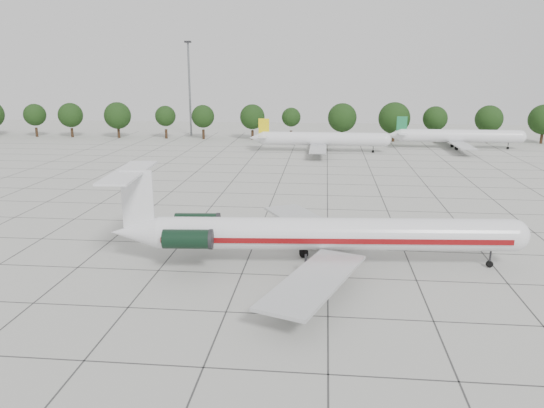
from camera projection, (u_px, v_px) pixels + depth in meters
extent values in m
plane|color=#B3B3AB|center=(253.00, 246.00, 57.18)|extent=(260.00, 260.00, 0.00)
cube|color=#383838|center=(268.00, 210.00, 71.62)|extent=(170.00, 170.00, 0.02)
cylinder|color=silver|center=(335.00, 234.00, 50.59)|extent=(33.87, 5.67, 3.09)
sphere|color=silver|center=(513.00, 235.00, 50.20)|extent=(3.09, 3.09, 3.09)
cone|color=silver|center=(135.00, 232.00, 51.02)|extent=(4.91, 3.44, 3.09)
cube|color=maroon|center=(333.00, 231.00, 52.16)|extent=(32.70, 2.57, 0.52)
cube|color=maroon|center=(336.00, 241.00, 49.13)|extent=(32.70, 2.57, 0.52)
cube|color=#B7BABC|center=(306.00, 221.00, 59.12)|extent=(10.65, 14.36, 0.28)
cube|color=#B7BABC|center=(315.00, 280.00, 42.80)|extent=(8.98, 14.67, 0.28)
cube|color=black|center=(196.00, 224.00, 52.87)|extent=(2.15, 1.37, 0.23)
cylinder|color=black|center=(198.00, 222.00, 53.50)|extent=(4.62, 2.12, 1.78)
cube|color=black|center=(189.00, 237.00, 48.79)|extent=(2.15, 1.37, 0.23)
cylinder|color=black|center=(188.00, 239.00, 48.15)|extent=(4.62, 2.12, 1.78)
cube|color=silver|center=(138.00, 199.00, 50.19)|extent=(3.01, 0.49, 5.62)
cube|color=silver|center=(129.00, 172.00, 49.54)|extent=(3.66, 11.43, 0.21)
cylinder|color=black|center=(490.00, 259.00, 50.85)|extent=(0.20, 0.20, 1.78)
cylinder|color=black|center=(489.00, 264.00, 50.99)|extent=(0.67, 0.31, 0.66)
cylinder|color=black|center=(304.00, 246.00, 53.53)|extent=(0.24, 0.24, 1.69)
cylinder|color=black|center=(304.00, 253.00, 53.72)|extent=(0.98, 0.63, 0.94)
cylinder|color=black|center=(306.00, 263.00, 48.81)|extent=(0.24, 0.24, 1.69)
cylinder|color=black|center=(306.00, 271.00, 49.00)|extent=(0.98, 0.63, 0.94)
imported|color=#EC5C0D|center=(410.00, 238.00, 57.23)|extent=(0.64, 0.47, 1.62)
cylinder|color=silver|center=(323.00, 139.00, 119.12)|extent=(27.20, 3.00, 3.00)
cube|color=#B7BABC|center=(319.00, 144.00, 119.52)|extent=(3.50, 27.20, 0.25)
cube|color=yellow|center=(264.00, 127.00, 119.77)|extent=(2.40, 0.25, 3.60)
cylinder|color=black|center=(319.00, 149.00, 121.99)|extent=(0.80, 0.45, 0.80)
cylinder|color=black|center=(318.00, 152.00, 117.75)|extent=(0.80, 0.45, 0.80)
cylinder|color=silver|center=(460.00, 136.00, 124.12)|extent=(27.20, 3.00, 3.00)
cube|color=#B7BABC|center=(455.00, 141.00, 124.51)|extent=(3.50, 27.20, 0.25)
cube|color=#197141|center=(402.00, 124.00, 124.76)|extent=(2.40, 0.25, 3.60)
cylinder|color=black|center=(452.00, 146.00, 126.98)|extent=(0.80, 0.45, 0.80)
cylinder|color=black|center=(456.00, 148.00, 122.75)|extent=(0.80, 0.45, 0.80)
cylinder|color=#332114|center=(37.00, 132.00, 145.65)|extent=(0.70, 0.70, 2.50)
sphere|color=black|center=(35.00, 115.00, 144.46)|extent=(5.94, 5.94, 5.94)
cylinder|color=#332114|center=(72.00, 133.00, 144.67)|extent=(0.70, 0.70, 2.50)
sphere|color=black|center=(71.00, 115.00, 143.47)|extent=(6.57, 6.57, 6.57)
cylinder|color=#332114|center=(119.00, 133.00, 143.39)|extent=(0.70, 0.70, 2.50)
sphere|color=black|center=(118.00, 116.00, 142.19)|extent=(7.15, 7.15, 7.15)
cylinder|color=#332114|center=(166.00, 134.00, 142.11)|extent=(0.70, 0.70, 2.50)
sphere|color=black|center=(165.00, 116.00, 140.92)|extent=(5.43, 5.43, 5.43)
cylinder|color=#332114|center=(204.00, 134.00, 141.13)|extent=(0.70, 0.70, 2.50)
sphere|color=black|center=(203.00, 116.00, 139.93)|extent=(5.99, 5.99, 5.99)
cylinder|color=#332114|center=(253.00, 135.00, 139.85)|extent=(0.70, 0.70, 2.50)
sphere|color=black|center=(252.00, 117.00, 138.65)|extent=(6.50, 6.50, 6.50)
cylinder|color=#332114|center=(291.00, 135.00, 138.86)|extent=(0.70, 0.70, 2.50)
sphere|color=black|center=(291.00, 117.00, 137.67)|extent=(4.93, 4.93, 4.93)
cylinder|color=#332114|center=(342.00, 136.00, 137.58)|extent=(0.70, 0.70, 2.50)
sphere|color=black|center=(342.00, 118.00, 136.39)|extent=(7.40, 7.40, 7.40)
cylinder|color=#332114|center=(393.00, 137.00, 136.31)|extent=(0.70, 0.70, 2.50)
sphere|color=black|center=(394.00, 118.00, 135.11)|extent=(8.08, 8.08, 8.08)
cylinder|color=#332114|center=(434.00, 137.00, 135.32)|extent=(0.70, 0.70, 2.50)
sphere|color=black|center=(435.00, 118.00, 134.12)|extent=(6.17, 6.17, 6.17)
cylinder|color=#332114|center=(487.00, 138.00, 134.04)|extent=(0.70, 0.70, 2.50)
sphere|color=black|center=(489.00, 119.00, 132.85)|extent=(6.82, 6.82, 6.82)
cylinder|color=#332114|center=(541.00, 139.00, 132.76)|extent=(0.70, 0.70, 2.50)
sphere|color=black|center=(544.00, 120.00, 131.57)|extent=(7.44, 7.44, 7.44)
cylinder|color=slate|center=(190.00, 90.00, 145.53)|extent=(0.56, 0.56, 25.00)
cube|color=black|center=(188.00, 42.00, 142.33)|extent=(1.60, 1.60, 0.50)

